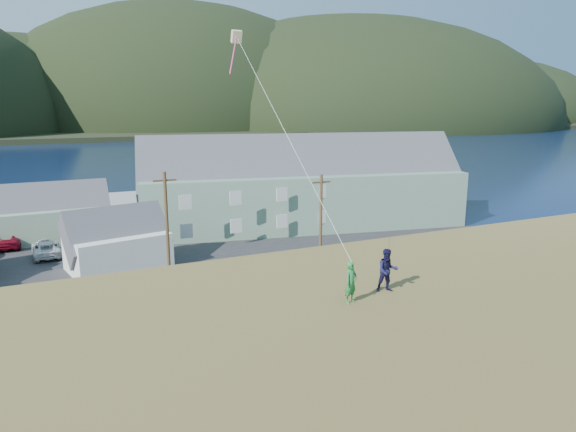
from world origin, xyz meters
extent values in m
plane|color=#0A1638|center=(0.00, 0.00, 0.00)|extent=(900.00, 900.00, 0.00)
cube|color=#4C3D19|center=(0.00, -2.00, 0.05)|extent=(110.00, 8.00, 0.10)
cube|color=#28282B|center=(0.00, 17.00, 0.06)|extent=(72.00, 36.00, 0.12)
cube|color=gray|center=(-6.00, 40.00, 0.45)|extent=(26.00, 14.00, 0.90)
cube|color=black|center=(0.00, 330.00, 1.00)|extent=(900.00, 320.00, 2.00)
ellipsoid|color=black|center=(-20.00, 300.00, 2.00)|extent=(200.00, 180.00, 100.00)
ellipsoid|color=black|center=(70.00, 290.00, 2.00)|extent=(230.00, 207.00, 142.60)
ellipsoid|color=black|center=(180.00, 270.00, 2.00)|extent=(280.00, 252.00, 134.40)
ellipsoid|color=black|center=(300.00, 300.00, 2.00)|extent=(240.00, 216.00, 100.80)
cube|color=slate|center=(18.72, 18.73, 3.22)|extent=(37.48, 16.97, 6.20)
cube|color=#47474C|center=(18.72, 18.73, 7.98)|extent=(37.92, 16.80, 10.07)
cube|color=white|center=(-2.92, 10.72, 1.67)|extent=(8.71, 6.98, 3.10)
cube|color=#47474C|center=(-2.92, 10.72, 4.00)|extent=(9.18, 6.98, 5.44)
cube|color=gray|center=(-7.54, 24.35, 1.78)|extent=(10.47, 6.41, 3.31)
cube|color=#47474C|center=(-7.54, 24.35, 4.36)|extent=(10.97, 6.34, 6.13)
cylinder|color=#47331E|center=(-0.48, 1.50, 4.78)|extent=(0.24, 0.24, 9.32)
cylinder|color=#47331E|center=(11.72, 1.50, 4.33)|extent=(0.24, 0.24, 8.43)
imported|color=maroon|center=(-11.88, 22.60, 0.88)|extent=(3.12, 5.72, 1.52)
imported|color=#B9B9B9|center=(-8.84, 23.30, 0.80)|extent=(1.99, 4.74, 1.37)
imported|color=white|center=(-8.55, 17.41, 0.84)|extent=(2.66, 5.28, 1.43)
imported|color=navy|center=(2.21, 24.30, 0.89)|extent=(2.22, 4.82, 1.53)
imported|color=black|center=(-5.26, 17.36, 0.81)|extent=(2.31, 4.88, 1.37)
imported|color=navy|center=(-0.84, 17.71, 0.78)|extent=(1.86, 3.99, 1.32)
imported|color=black|center=(-1.62, 23.81, 0.78)|extent=(1.58, 3.90, 1.33)
imported|color=#207736|center=(1.56, -19.36, 7.94)|extent=(0.63, 0.53, 1.48)
imported|color=#131233|center=(3.36, -18.96, 8.00)|extent=(0.93, 0.83, 1.60)
cube|color=beige|center=(0.78, -10.28, 16.96)|extent=(0.46, 0.43, 0.60)
cylinder|color=#E33B7A|center=(0.18, -11.53, 16.06)|extent=(0.06, 0.06, 3.31)
cylinder|color=white|center=(1.17, -14.82, 12.82)|extent=(0.02, 0.02, 12.31)
camera|label=1|loc=(-7.45, -33.64, 13.92)|focal=32.00mm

